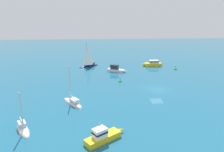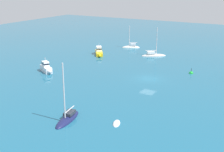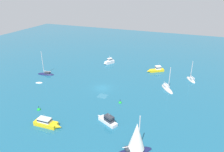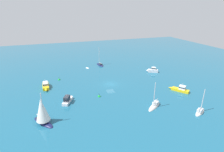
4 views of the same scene
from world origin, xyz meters
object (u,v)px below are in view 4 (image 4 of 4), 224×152
at_px(sailboat, 100,65).
at_px(cabin_cruiser, 180,89).
at_px(motor_cruiser, 152,70).
at_px(launch_1, 46,86).
at_px(mooring_buoy, 59,80).
at_px(sloop_1, 42,112).
at_px(rib, 87,68).
at_px(launch, 68,100).
at_px(sloop, 200,112).
at_px(channel_buoy, 99,97).
at_px(yacht, 154,106).

xyz_separation_m(sailboat, cabin_cruiser, (15.43, -32.06, 0.54)).
distance_m(sailboat, motor_cruiser, 22.20).
bearing_deg(launch_1, mooring_buoy, 140.15).
distance_m(sloop_1, launch_1, 18.70).
bearing_deg(rib, sloop_1, -46.96).
xyz_separation_m(launch, motor_cruiser, (32.70, 13.21, 0.06)).
height_order(cabin_cruiser, mooring_buoy, cabin_cruiser).
xyz_separation_m(sloop, channel_buoy, (-20.16, 15.22, -0.15)).
height_order(launch, motor_cruiser, motor_cruiser).
relative_size(cabin_cruiser, mooring_buoy, 3.97).
bearing_deg(channel_buoy, yacht, -39.39).
xyz_separation_m(sailboat, yacht, (3.77, -37.20, 0.01)).
xyz_separation_m(launch, launch_1, (-5.39, 11.09, -0.02)).
height_order(rib, mooring_buoy, mooring_buoy).
bearing_deg(yacht, rib, -110.33).
distance_m(sailboat, cabin_cruiser, 35.58).
relative_size(sloop_1, mooring_buoy, 5.49).
bearing_deg(rib, sailboat, 88.62).
distance_m(sloop, yacht, 10.38).
height_order(sailboat, yacht, sailboat).
height_order(motor_cruiser, mooring_buoy, motor_cruiser).
xyz_separation_m(sailboat, sloop_1, (-21.92, -35.57, 2.42)).
height_order(sloop, sloop_1, sloop_1).
height_order(rib, channel_buoy, channel_buoy).
bearing_deg(sloop_1, rib, 119.65).
distance_m(sailboat, sloop_1, 41.86).
distance_m(launch, sloop, 32.28).
bearing_deg(sloop_1, cabin_cruiser, 60.70).
bearing_deg(channel_buoy, motor_cruiser, 28.01).
relative_size(sailboat, motor_cruiser, 1.80).
bearing_deg(launch, channel_buoy, -62.47).
relative_size(yacht, channel_buoy, 5.37).
relative_size(sloop, yacht, 0.88).
bearing_deg(sloop, cabin_cruiser, 45.08).
height_order(cabin_cruiser, sloop_1, sloop_1).
relative_size(sloop_1, yacht, 1.07).
bearing_deg(launch, mooring_buoy, 29.63).
bearing_deg(mooring_buoy, motor_cruiser, -5.57).
relative_size(launch, motor_cruiser, 1.21).
distance_m(sloop, mooring_buoy, 43.33).
bearing_deg(sailboat, channel_buoy, 153.94).
xyz_separation_m(rib, channel_buoy, (-1.91, -25.63, 0.00)).
xyz_separation_m(yacht, channel_buoy, (-11.52, 9.46, -0.14)).
bearing_deg(sloop, yacht, 116.91).
bearing_deg(launch, cabin_cruiser, -71.79).
bearing_deg(yacht, cabin_cruiser, 168.17).
bearing_deg(sloop, channel_buoy, 113.55).
distance_m(launch, rib, 27.95).
distance_m(motor_cruiser, sloop, 28.41).
height_order(launch, yacht, yacht).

